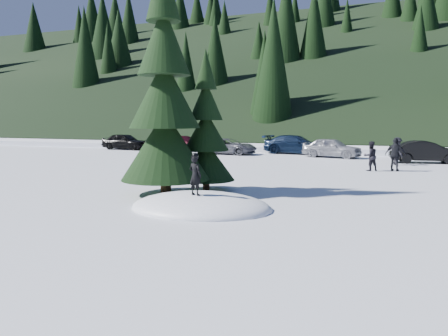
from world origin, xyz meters
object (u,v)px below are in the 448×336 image
(car_2, at_px, (229,146))
(car_4, at_px, (332,148))
(spruce_short, at_px, (206,136))
(car_3, at_px, (296,145))
(child_skier, at_px, (195,175))
(adult_2, at_px, (397,151))
(car_0, at_px, (125,141))
(adult_1, at_px, (395,155))
(adult_0, at_px, (370,156))
(spruce_tall, at_px, (165,103))
(car_5, at_px, (426,152))
(car_1, at_px, (183,143))

(car_2, distance_m, car_4, 7.82)
(spruce_short, bearing_deg, car_3, 91.17)
(child_skier, relative_size, adult_2, 0.72)
(spruce_short, xyz_separation_m, car_0, (-15.60, 17.90, -1.38))
(car_3, bearing_deg, adult_1, -133.42)
(car_0, xyz_separation_m, car_3, (15.22, 0.67, 0.01))
(adult_0, bearing_deg, spruce_tall, 24.18)
(car_0, height_order, car_2, car_0)
(car_2, relative_size, car_5, 1.04)
(car_1, bearing_deg, spruce_tall, -134.09)
(child_skier, relative_size, car_0, 0.28)
(child_skier, xyz_separation_m, car_3, (-1.57, 22.15, -0.34))
(car_2, bearing_deg, car_0, 86.14)
(adult_2, xyz_separation_m, car_0, (-22.56, 5.36, -0.10))
(adult_0, bearing_deg, car_5, -151.59)
(child_skier, height_order, car_4, child_skier)
(adult_0, bearing_deg, car_4, -101.56)
(adult_1, distance_m, car_2, 13.95)
(spruce_tall, relative_size, car_0, 2.03)
(spruce_tall, distance_m, adult_0, 12.49)
(car_5, bearing_deg, adult_1, 150.84)
(car_2, bearing_deg, spruce_short, -158.11)
(child_skier, bearing_deg, adult_2, -93.40)
(car_0, relative_size, car_3, 0.84)
(spruce_short, relative_size, adult_2, 3.25)
(car_1, height_order, car_3, car_3)
(adult_1, bearing_deg, car_4, -48.85)
(car_3, bearing_deg, car_4, -117.32)
(adult_0, bearing_deg, car_0, -56.06)
(adult_1, bearing_deg, adult_2, -81.08)
(adult_1, bearing_deg, spruce_tall, 64.36)
(adult_2, relative_size, car_5, 0.39)
(spruce_tall, bearing_deg, adult_0, 57.22)
(car_4, bearing_deg, spruce_tall, -179.11)
(spruce_tall, relative_size, adult_1, 4.88)
(adult_1, bearing_deg, car_0, -10.31)
(car_1, bearing_deg, child_skier, -131.60)
(adult_0, relative_size, car_1, 0.41)
(adult_2, bearing_deg, child_skier, 133.25)
(child_skier, height_order, car_1, child_skier)
(spruce_short, height_order, car_3, spruce_short)
(spruce_short, xyz_separation_m, car_2, (-5.13, 16.36, -1.50))
(adult_2, relative_size, car_3, 0.33)
(child_skier, height_order, adult_0, child_skier)
(spruce_short, xyz_separation_m, adult_1, (6.85, 9.21, -1.22))
(car_4, bearing_deg, spruce_short, -176.71)
(spruce_short, bearing_deg, spruce_tall, -125.54)
(car_3, bearing_deg, car_1, 99.70)
(car_2, relative_size, car_3, 0.87)
(spruce_tall, distance_m, child_skier, 3.82)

